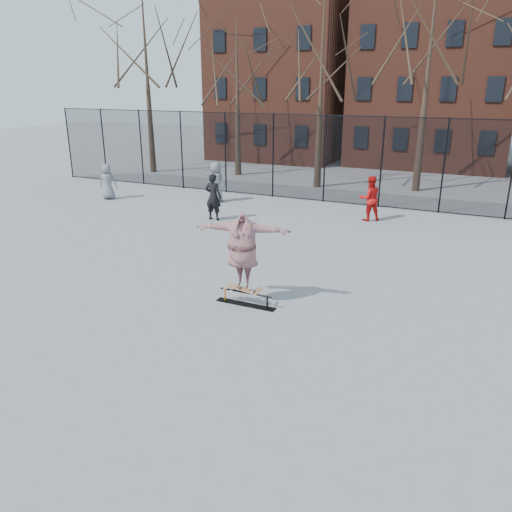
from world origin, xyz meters
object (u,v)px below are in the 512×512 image
at_px(bystander_black, 213,197).
at_px(bystander_red, 370,198).
at_px(skate_rail, 246,300).
at_px(skater, 243,251).
at_px(bystander_extra, 108,182).
at_px(bystander_grey, 216,182).
at_px(skateboard, 243,289).

height_order(bystander_black, bystander_red, bystander_black).
distance_m(skate_rail, bystander_black, 8.52).
height_order(skater, bystander_extra, skater).
bearing_deg(skater, bystander_grey, 108.27).
height_order(skater, bystander_black, skater).
bearing_deg(bystander_grey, bystander_red, 171.92).
distance_m(skate_rail, bystander_grey, 11.80).
height_order(bystander_red, bystander_extra, bystander_red).
distance_m(bystander_grey, bystander_extra, 5.29).
xyz_separation_m(skate_rail, bystander_black, (-4.85, 6.96, 0.82)).
distance_m(skater, bystander_red, 9.61).
xyz_separation_m(bystander_black, bystander_red, (5.78, 2.58, -0.04)).
distance_m(bystander_black, bystander_red, 6.33).
xyz_separation_m(skateboard, bystander_grey, (-6.30, 9.90, 0.53)).
bearing_deg(skater, skateboard, 165.82).
bearing_deg(bystander_extra, bystander_grey, 172.33).
bearing_deg(bystander_black, bystander_grey, -63.60).
relative_size(bystander_red, bystander_extra, 1.08).
bearing_deg(bystander_black, bystander_red, -156.91).
relative_size(bystander_grey, bystander_red, 1.03).
distance_m(skateboard, bystander_red, 9.61).
bearing_deg(bystander_extra, bystander_black, 142.98).
relative_size(skateboard, skater, 0.38).
distance_m(skate_rail, bystander_extra, 14.08).
relative_size(skater, bystander_extra, 1.39).
distance_m(skater, bystander_grey, 11.74).
height_order(skateboard, bystander_red, bystander_red).
distance_m(skateboard, bystander_grey, 11.75).
bearing_deg(skateboard, skater, 0.00).
height_order(skateboard, bystander_extra, bystander_extra).
xyz_separation_m(skate_rail, bystander_red, (0.93, 9.54, 0.77)).
bearing_deg(bystander_black, skateboard, 123.47).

